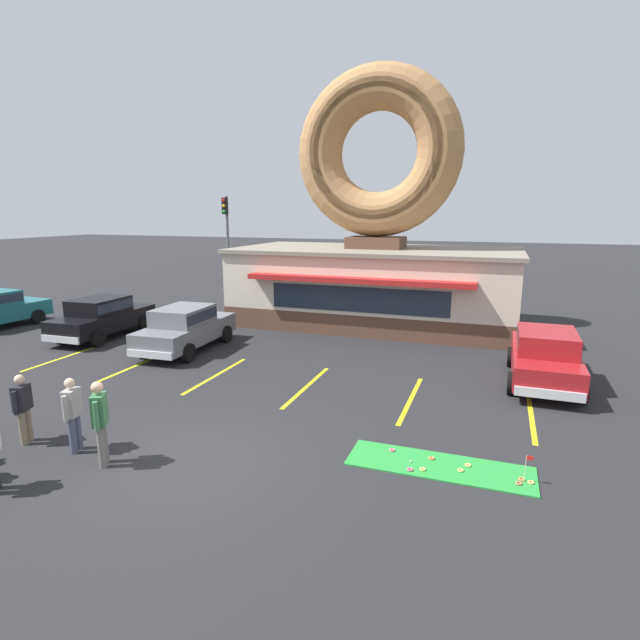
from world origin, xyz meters
name	(u,v)px	position (x,y,z in m)	size (l,w,h in m)	color
ground_plane	(188,463)	(0.00, 0.00, 0.00)	(160.00, 160.00, 0.00)	#232326
donut_shop_building	(376,240)	(0.44, 13.94, 3.74)	(12.30, 6.75, 10.96)	brown
putting_mat	(439,466)	(4.77, 1.57, 0.01)	(3.62, 1.12, 0.03)	green
mini_donut_near_left	(410,469)	(4.25, 1.18, 0.05)	(0.13, 0.13, 0.04)	#D8667F
mini_donut_near_right	(522,479)	(6.28, 1.52, 0.05)	(0.13, 0.13, 0.04)	#D17F47
mini_donut_mid_left	(468,465)	(5.30, 1.74, 0.05)	(0.13, 0.13, 0.04)	#E5C666
mini_donut_mid_centre	(392,450)	(3.76, 1.86, 0.05)	(0.13, 0.13, 0.04)	#D8667F
mini_donut_mid_right	(423,469)	(4.48, 1.28, 0.05)	(0.13, 0.13, 0.04)	#E5C666
mini_donut_far_left	(432,458)	(4.59, 1.78, 0.05)	(0.13, 0.13, 0.04)	#D17F47
mini_donut_far_centre	(519,483)	(6.23, 1.35, 0.05)	(0.13, 0.13, 0.04)	#A5724C
mini_donut_far_right	(531,482)	(6.44, 1.46, 0.05)	(0.13, 0.13, 0.04)	#E5C666
mini_donut_extra	(461,470)	(5.18, 1.48, 0.05)	(0.13, 0.13, 0.04)	#E5C666
golf_ball	(411,461)	(4.21, 1.50, 0.05)	(0.04, 0.04, 0.04)	white
putting_flag_pin	(528,462)	(6.36, 1.45, 0.44)	(0.13, 0.01, 0.55)	silver
car_black	(102,316)	(-9.22, 7.72, 0.87)	(2.08, 4.61, 1.60)	black
car_grey	(185,326)	(-4.94, 7.19, 0.87)	(2.14, 4.64, 1.60)	slate
car_red	(545,354)	(7.06, 7.64, 0.87)	(2.01, 4.57, 1.60)	maroon
pedestrian_clipboard_woman	(100,419)	(-1.55, -0.60, 0.97)	(0.40, 0.53, 1.74)	slate
pedestrian_beanie_man	(73,411)	(-2.53, -0.32, 0.89)	(0.33, 0.58, 1.61)	#474C66
pedestrian_crossing_woman	(23,406)	(-3.86, -0.38, 0.85)	(0.35, 0.57, 1.55)	#7F7056
trash_bin	(513,335)	(6.30, 11.40, 0.50)	(0.57, 0.57, 0.97)	#51565B
traffic_light_pole	(227,234)	(-8.99, 17.40, 3.71)	(0.28, 0.47, 5.80)	#595B60
parking_stripe_far_left	(66,357)	(-8.38, 5.00, 0.00)	(0.12, 3.60, 0.01)	yellow
parking_stripe_left	(137,365)	(-5.38, 5.00, 0.00)	(0.12, 3.60, 0.01)	yellow
parking_stripe_mid_left	(216,375)	(-2.38, 5.00, 0.00)	(0.12, 3.60, 0.01)	yellow
parking_stripe_centre	(307,386)	(0.62, 5.00, 0.00)	(0.12, 3.60, 0.01)	yellow
parking_stripe_mid_right	(411,399)	(3.62, 5.00, 0.00)	(0.12, 3.60, 0.01)	yellow
parking_stripe_right	(531,414)	(6.62, 5.00, 0.00)	(0.12, 3.60, 0.01)	yellow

